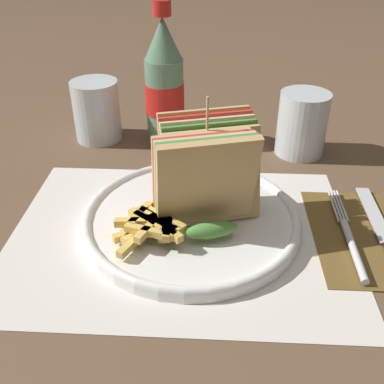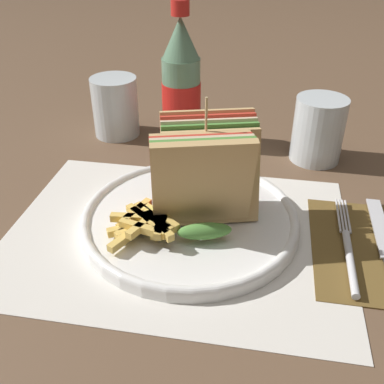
# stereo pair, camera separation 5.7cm
# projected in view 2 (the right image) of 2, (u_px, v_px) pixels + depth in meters

# --- Properties ---
(ground_plane) EXTENTS (4.00, 4.00, 0.00)m
(ground_plane) POSITION_uv_depth(u_px,v_px,m) (181.00, 224.00, 0.58)
(ground_plane) COLOR brown
(placemat) EXTENTS (0.43, 0.32, 0.00)m
(placemat) POSITION_uv_depth(u_px,v_px,m) (177.00, 234.00, 0.57)
(placemat) COLOR silver
(placemat) RESTS_ON ground_plane
(plate_main) EXTENTS (0.28, 0.28, 0.02)m
(plate_main) POSITION_uv_depth(u_px,v_px,m) (189.00, 220.00, 0.57)
(plate_main) COLOR white
(plate_main) RESTS_ON ground_plane
(club_sandwich) EXTENTS (0.14, 0.14, 0.16)m
(club_sandwich) POSITION_uv_depth(u_px,v_px,m) (205.00, 173.00, 0.54)
(club_sandwich) COLOR tan
(club_sandwich) RESTS_ON plate_main
(fries_pile) EXTENTS (0.09, 0.10, 0.02)m
(fries_pile) POSITION_uv_depth(u_px,v_px,m) (147.00, 221.00, 0.54)
(fries_pile) COLOR #E0B756
(fries_pile) RESTS_ON plate_main
(ketchup_blob) EXTENTS (0.03, 0.03, 0.01)m
(ketchup_blob) POSITION_uv_depth(u_px,v_px,m) (168.00, 204.00, 0.58)
(ketchup_blob) COLOR maroon
(ketchup_blob) RESTS_ON plate_main
(napkin) EXTENTS (0.13, 0.19, 0.00)m
(napkin) POSITION_uv_depth(u_px,v_px,m) (365.00, 248.00, 0.54)
(napkin) COLOR brown
(napkin) RESTS_ON ground_plane
(fork) EXTENTS (0.02, 0.18, 0.01)m
(fork) POSITION_uv_depth(u_px,v_px,m) (349.00, 251.00, 0.53)
(fork) COLOR silver
(fork) RESTS_ON napkin
(coke_bottle_near) EXTENTS (0.06, 0.06, 0.23)m
(coke_bottle_near) POSITION_uv_depth(u_px,v_px,m) (181.00, 85.00, 0.74)
(coke_bottle_near) COLOR slate
(coke_bottle_near) RESTS_ON ground_plane
(glass_near) EXTENTS (0.08, 0.08, 0.10)m
(glass_near) POSITION_uv_depth(u_px,v_px,m) (318.00, 133.00, 0.71)
(glass_near) COLOR silver
(glass_near) RESTS_ON ground_plane
(glass_far) EXTENTS (0.08, 0.08, 0.10)m
(glass_far) POSITION_uv_depth(u_px,v_px,m) (116.00, 110.00, 0.79)
(glass_far) COLOR silver
(glass_far) RESTS_ON ground_plane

